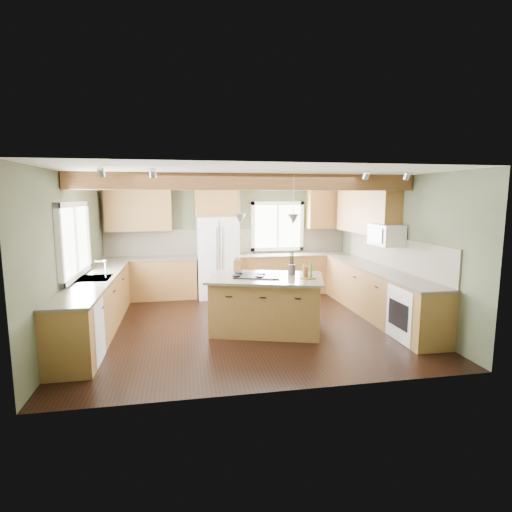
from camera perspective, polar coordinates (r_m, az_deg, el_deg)
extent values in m
plane|color=black|center=(7.16, -1.44, -9.75)|extent=(5.60, 5.60, 0.00)
plane|color=silver|center=(6.81, -1.52, 11.52)|extent=(5.60, 5.60, 0.00)
plane|color=#404833|center=(9.33, -3.88, 2.65)|extent=(5.60, 0.00, 5.60)
plane|color=#404833|center=(7.00, -24.73, 0.00)|extent=(0.00, 5.00, 5.00)
plane|color=#404833|center=(7.81, 19.28, 1.09)|extent=(0.00, 5.00, 5.00)
cube|color=#522E17|center=(6.46, -1.02, 10.54)|extent=(5.55, 0.26, 0.26)
cube|color=#522E17|center=(9.19, -3.88, 10.31)|extent=(5.55, 0.20, 0.10)
cube|color=brown|center=(9.32, -3.86, 2.10)|extent=(5.58, 0.03, 0.58)
cube|color=brown|center=(7.85, 18.97, 0.48)|extent=(0.03, 3.70, 0.58)
cube|color=brown|center=(9.13, -14.85, -3.20)|extent=(2.02, 0.60, 0.88)
cube|color=#484335|center=(9.05, -14.96, -0.34)|extent=(2.06, 0.64, 0.04)
cube|color=brown|center=(9.45, 5.41, -2.56)|extent=(2.62, 0.60, 0.88)
cube|color=#484335|center=(9.37, 5.45, 0.20)|extent=(2.66, 0.64, 0.04)
cube|color=brown|center=(7.15, -21.87, -6.71)|extent=(0.60, 3.70, 0.88)
cube|color=#484335|center=(7.05, -22.07, -3.09)|extent=(0.64, 3.74, 0.04)
cube|color=brown|center=(7.86, 16.89, -5.14)|extent=(0.60, 3.70, 0.88)
cube|color=#484335|center=(7.76, 17.03, -1.83)|extent=(0.64, 3.74, 0.04)
cube|color=brown|center=(9.10, -16.41, 6.29)|extent=(1.40, 0.35, 0.90)
cube|color=brown|center=(9.08, -5.70, 7.85)|extent=(0.96, 0.35, 0.70)
cube|color=brown|center=(8.47, 15.44, 6.20)|extent=(0.35, 2.20, 0.90)
cube|color=brown|center=(9.65, 9.99, 6.61)|extent=(0.90, 0.35, 0.90)
cube|color=white|center=(7.02, -24.60, 2.09)|extent=(0.04, 1.60, 1.05)
cube|color=white|center=(9.49, 3.06, 4.27)|extent=(1.10, 0.04, 1.00)
cube|color=#262628|center=(7.05, -22.07, -3.05)|extent=(0.50, 0.65, 0.03)
cylinder|color=#B2B2B7|center=(6.99, -20.69, -1.86)|extent=(0.02, 0.02, 0.28)
cube|color=white|center=(5.93, -24.24, -10.01)|extent=(0.60, 0.60, 0.84)
cube|color=white|center=(6.76, 21.88, -7.64)|extent=(0.60, 0.72, 0.84)
cube|color=white|center=(7.63, 18.12, 2.87)|extent=(0.40, 0.70, 0.38)
cone|color=#B2B2B7|center=(6.57, -2.31, 5.35)|extent=(0.18, 0.18, 0.16)
cone|color=#B2B2B7|center=(6.49, 5.35, 5.28)|extent=(0.18, 0.18, 0.16)
cube|color=white|center=(8.97, -5.48, -0.17)|extent=(0.90, 0.74, 1.80)
cube|color=brown|center=(6.75, 1.45, -6.97)|extent=(1.98, 1.53, 0.88)
cube|color=#484335|center=(6.64, 1.46, -3.14)|extent=(2.12, 1.67, 0.04)
cube|color=black|center=(6.65, 0.21, -2.86)|extent=(0.87, 0.70, 0.02)
cube|color=brown|center=(7.09, -2.65, -1.40)|extent=(0.15, 0.13, 0.21)
cylinder|color=#483F39|center=(6.81, 5.11, -1.95)|extent=(0.18, 0.18, 0.18)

